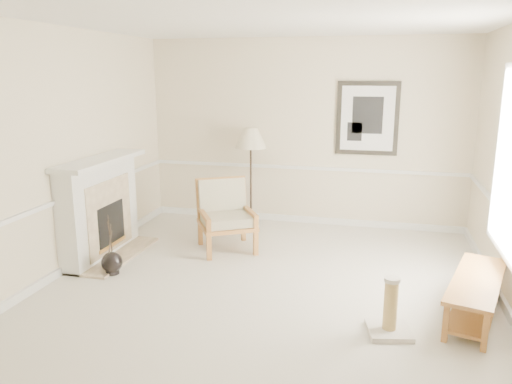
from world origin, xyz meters
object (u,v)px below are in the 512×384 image
armchair (225,212)px  scratching_post (390,316)px  floor_vase (112,263)px  floor_lamp (251,141)px  bench (476,291)px

armchair → scratching_post: 2.91m
floor_vase → armchair: size_ratio=0.73×
floor_lamp → bench: floor_lamp is taller
armchair → scratching_post: bearing=-71.3°
scratching_post → floor_vase: bearing=168.5°
floor_vase → armchair: armchair is taller
floor_lamp → scratching_post: 3.86m
bench → scratching_post: scratching_post is taller
floor_lamp → scratching_post: floor_lamp is taller
floor_vase → floor_lamp: 2.87m
armchair → scratching_post: size_ratio=1.84×
floor_vase → floor_lamp: (1.12, 2.35, 1.21)m
floor_lamp → bench: size_ratio=1.04×
armchair → floor_vase: bearing=-160.5°
scratching_post → floor_lamp: bearing=125.0°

